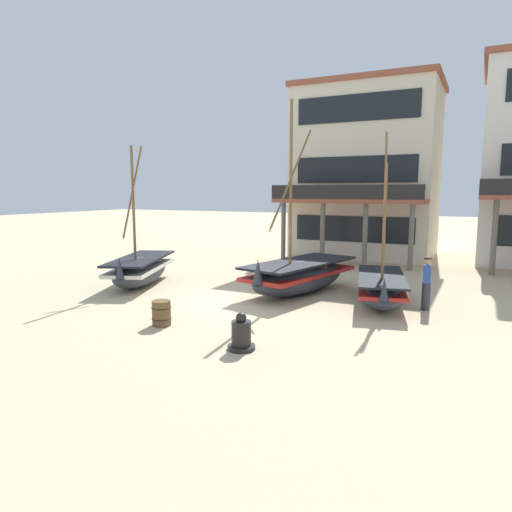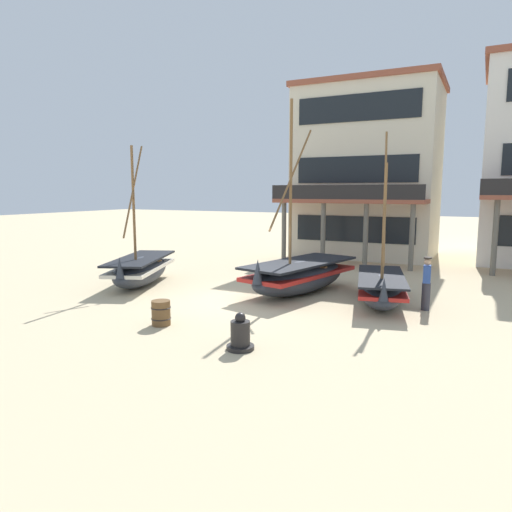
# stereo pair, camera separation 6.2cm
# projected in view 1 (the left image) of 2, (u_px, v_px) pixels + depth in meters

# --- Properties ---
(ground_plane) EXTENTS (120.00, 120.00, 0.00)m
(ground_plane) POSITION_uv_depth(u_px,v_px,m) (243.00, 300.00, 15.86)
(ground_plane) COLOR #CCB78E
(fishing_boat_near_left) EXTENTS (3.14, 4.82, 5.49)m
(fishing_boat_near_left) POSITION_uv_depth(u_px,v_px,m) (141.00, 269.00, 18.37)
(fishing_boat_near_left) COLOR #2D333D
(fishing_boat_near_left) RESTS_ON ground
(fishing_boat_centre_large) EXTENTS (3.01, 5.33, 6.81)m
(fishing_boat_centre_large) POSITION_uv_depth(u_px,v_px,m) (299.00, 275.00, 16.89)
(fishing_boat_centre_large) COLOR #2D333D
(fishing_boat_centre_large) RESTS_ON ground
(fishing_boat_far_right) EXTENTS (2.41, 4.51, 5.61)m
(fishing_boat_far_right) POSITION_uv_depth(u_px,v_px,m) (381.00, 288.00, 15.27)
(fishing_boat_far_right) COLOR #2D333D
(fishing_boat_far_right) RESTS_ON ground
(fisherman_by_hull) EXTENTS (0.26, 0.38, 1.68)m
(fisherman_by_hull) POSITION_uv_depth(u_px,v_px,m) (427.00, 284.00, 14.40)
(fisherman_by_hull) COLOR #33333D
(fisherman_by_hull) RESTS_ON ground
(capstan_winch) EXTENTS (0.66, 0.66, 0.90)m
(capstan_winch) POSITION_uv_depth(u_px,v_px,m) (241.00, 335.00, 10.85)
(capstan_winch) COLOR black
(capstan_winch) RESTS_ON ground
(wooden_barrel) EXTENTS (0.56, 0.56, 0.70)m
(wooden_barrel) POSITION_uv_depth(u_px,v_px,m) (161.00, 313.00, 12.81)
(wooden_barrel) COLOR brown
(wooden_barrel) RESTS_ON ground
(harbor_building_main) EXTENTS (7.85, 7.95, 9.65)m
(harbor_building_main) POSITION_uv_depth(u_px,v_px,m) (367.00, 172.00, 26.52)
(harbor_building_main) COLOR beige
(harbor_building_main) RESTS_ON ground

